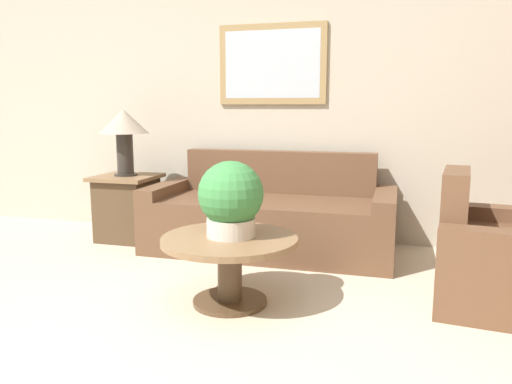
# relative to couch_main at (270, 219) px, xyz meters

# --- Properties ---
(ground_plane) EXTENTS (20.00, 20.00, 0.00)m
(ground_plane) POSITION_rel_couch_main_xyz_m (-0.22, -2.24, -0.29)
(ground_plane) COLOR #BCAD93
(wall_back) EXTENTS (7.17, 0.09, 2.60)m
(wall_back) POSITION_rel_couch_main_xyz_m (-0.22, 0.55, 1.02)
(wall_back) COLOR #B2A893
(wall_back) RESTS_ON ground_plane
(couch_main) EXTENTS (2.16, 0.91, 0.87)m
(couch_main) POSITION_rel_couch_main_xyz_m (0.00, 0.00, 0.00)
(couch_main) COLOR brown
(couch_main) RESTS_ON ground_plane
(armchair) EXTENTS (1.00, 1.06, 0.87)m
(armchair) POSITION_rel_couch_main_xyz_m (1.79, -0.78, -0.00)
(armchair) COLOR brown
(armchair) RESTS_ON ground_plane
(coffee_table) EXTENTS (0.89, 0.89, 0.45)m
(coffee_table) POSITION_rel_couch_main_xyz_m (0.05, -1.27, 0.03)
(coffee_table) COLOR #4C3823
(coffee_table) RESTS_ON ground_plane
(side_table) EXTENTS (0.57, 0.57, 0.63)m
(side_table) POSITION_rel_couch_main_xyz_m (-1.43, -0.00, 0.03)
(side_table) COLOR #4C3823
(side_table) RESTS_ON ground_plane
(table_lamp) EXTENTS (0.47, 0.47, 0.63)m
(table_lamp) POSITION_rel_couch_main_xyz_m (-1.43, -0.00, 0.80)
(table_lamp) COLOR #2D2823
(table_lamp) RESTS_ON side_table
(potted_plant_on_table) EXTENTS (0.42, 0.42, 0.49)m
(potted_plant_on_table) POSITION_rel_couch_main_xyz_m (0.06, -1.25, 0.41)
(potted_plant_on_table) COLOR beige
(potted_plant_on_table) RESTS_ON coffee_table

